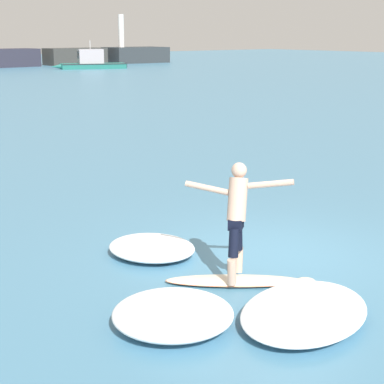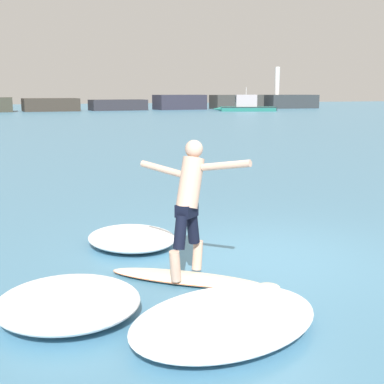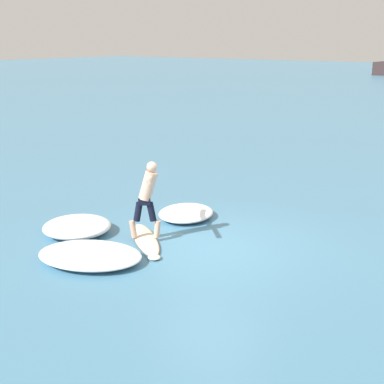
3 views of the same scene
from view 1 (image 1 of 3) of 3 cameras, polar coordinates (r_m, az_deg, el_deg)
ground_plane at (r=11.17m, az=7.43°, el=-5.50°), size 200.00×200.00×0.00m
surfboard at (r=9.84m, az=4.08°, el=-7.88°), size 2.01×1.73×0.23m
surfer at (r=9.56m, az=4.03°, el=-1.72°), size 1.06×1.36×1.75m
fishing_boat_near_jetty at (r=69.54m, az=-8.93°, el=11.34°), size 7.77×4.44×2.91m
wave_foam_at_tail at (r=8.71m, az=9.96°, el=-10.41°), size 2.60×2.22×0.28m
wave_foam_at_nose at (r=11.02m, az=-3.60°, el=-4.95°), size 1.66×1.81×0.26m
wave_foam_beside at (r=8.43m, az=-1.71°, el=-10.77°), size 2.12×2.11×0.35m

